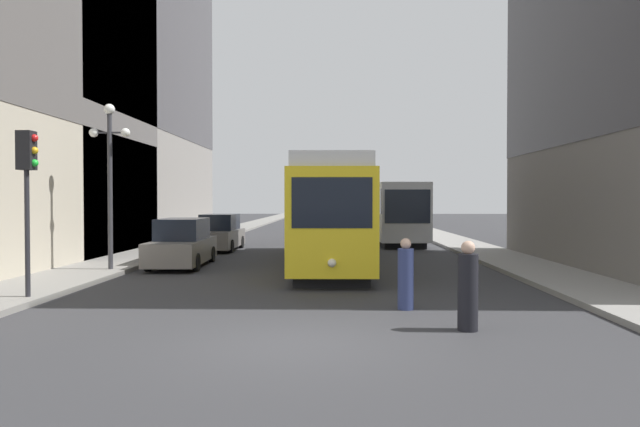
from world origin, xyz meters
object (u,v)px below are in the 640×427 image
object	(u,v)px
lamp_post_left_near	(110,161)
pedestrian_crossing_near	(468,289)
transit_bus	(392,210)
parked_car_left_mid	(220,233)
streetcar	(330,211)
traffic_light_near_left	(27,169)
pedestrian_crossing_far	(406,276)
parked_car_left_near	(182,244)

from	to	relation	value
lamp_post_left_near	pedestrian_crossing_near	bearing A→B (deg)	-39.60
transit_bus	pedestrian_crossing_near	bearing A→B (deg)	-93.82
parked_car_left_mid	pedestrian_crossing_near	bearing A→B (deg)	-64.34
streetcar	traffic_light_near_left	size ratio (longest dim) A/B	3.61
pedestrian_crossing_near	lamp_post_left_near	world-z (taller)	lamp_post_left_near
pedestrian_crossing_far	lamp_post_left_near	size ratio (longest dim) A/B	0.29
transit_bus	pedestrian_crossing_far	bearing A→B (deg)	-96.43
streetcar	traffic_light_near_left	bearing A→B (deg)	-129.66
transit_bus	pedestrian_crossing_far	distance (m)	22.20
streetcar	lamp_post_left_near	distance (m)	8.42
parked_car_left_mid	pedestrian_crossing_far	distance (m)	17.35
pedestrian_crossing_near	pedestrian_crossing_far	xyz separation A→B (m)	(-0.93, 2.15, -0.04)
transit_bus	pedestrian_crossing_near	world-z (taller)	transit_bus
traffic_light_near_left	parked_car_left_near	bearing A→B (deg)	78.01
traffic_light_near_left	lamp_post_left_near	bearing A→B (deg)	92.18
parked_car_left_near	pedestrian_crossing_near	distance (m)	13.57
pedestrian_crossing_far	lamp_post_left_near	xyz separation A→B (m)	(-9.34, 6.35, 3.09)
parked_car_left_near	pedestrian_crossing_far	xyz separation A→B (m)	(7.44, -8.54, -0.08)
parked_car_left_near	lamp_post_left_near	xyz separation A→B (m)	(-1.90, -2.19, 3.01)
pedestrian_crossing_near	pedestrian_crossing_far	world-z (taller)	pedestrian_crossing_near
streetcar	parked_car_left_mid	bearing A→B (deg)	132.43
transit_bus	lamp_post_left_near	world-z (taller)	lamp_post_left_near
pedestrian_crossing_far	traffic_light_near_left	bearing A→B (deg)	33.53
parked_car_left_mid	streetcar	bearing A→B (deg)	-46.21
transit_bus	parked_car_left_mid	size ratio (longest dim) A/B	2.64
parked_car_left_mid	pedestrian_crossing_far	world-z (taller)	parked_car_left_mid
streetcar	lamp_post_left_near	size ratio (longest dim) A/B	2.58
parked_car_left_mid	lamp_post_left_near	bearing A→B (deg)	-101.00
pedestrian_crossing_near	lamp_post_left_near	xyz separation A→B (m)	(-10.27, 8.50, 3.05)
lamp_post_left_near	parked_car_left_mid	bearing A→B (deg)	78.49
parked_car_left_mid	traffic_light_near_left	size ratio (longest dim) A/B	1.17
transit_bus	pedestrian_crossing_far	size ratio (longest dim) A/B	7.60
streetcar	parked_car_left_mid	distance (m)	8.30
parked_car_left_near	lamp_post_left_near	world-z (taller)	lamp_post_left_near
parked_car_left_near	lamp_post_left_near	bearing A→B (deg)	-132.84
parked_car_left_mid	lamp_post_left_near	xyz separation A→B (m)	(-1.90, -9.33, 3.01)
transit_bus	parked_car_left_near	xyz separation A→B (m)	(-9.27, -13.55, -1.10)
traffic_light_near_left	transit_bus	bearing A→B (deg)	62.97
pedestrian_crossing_far	parked_car_left_mid	bearing A→B (deg)	-27.18
streetcar	lamp_post_left_near	bearing A→B (deg)	-156.79
transit_bus	traffic_light_near_left	world-z (taller)	traffic_light_near_left
transit_bus	parked_car_left_mid	world-z (taller)	transit_bus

